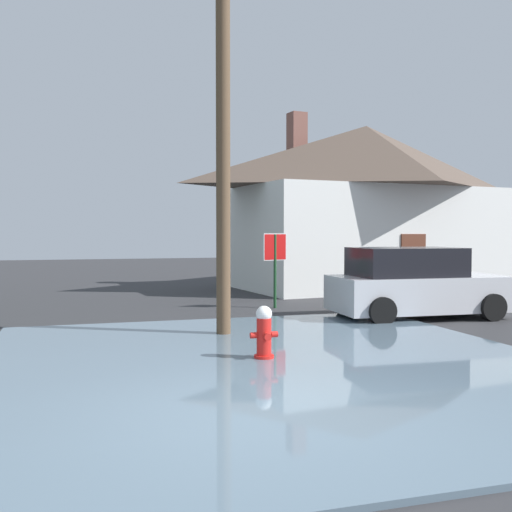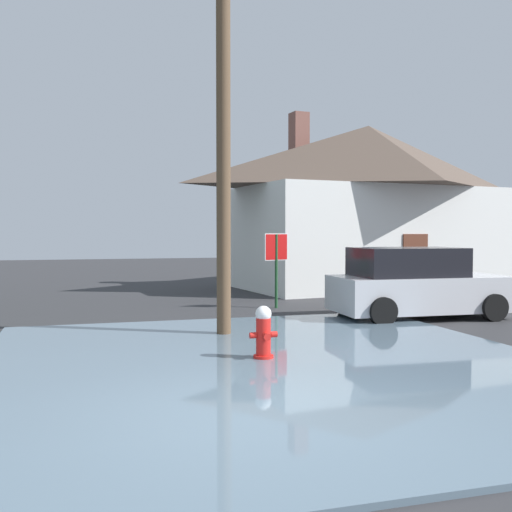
{
  "view_description": "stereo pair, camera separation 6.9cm",
  "coord_description": "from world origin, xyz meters",
  "px_view_note": "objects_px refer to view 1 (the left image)",
  "views": [
    {
      "loc": [
        -1.85,
        -6.24,
        2.08
      ],
      "look_at": [
        1.21,
        4.1,
        1.64
      ],
      "focal_mm": 41.64,
      "sensor_mm": 36.0,
      "label": 1
    },
    {
      "loc": [
        -1.79,
        -6.26,
        2.08
      ],
      "look_at": [
        1.21,
        4.1,
        1.64
      ],
      "focal_mm": 41.64,
      "sensor_mm": 36.0,
      "label": 2
    }
  ],
  "objects_px": {
    "fire_hydrant": "(264,334)",
    "utility_pole": "(223,78)",
    "house": "(366,203)",
    "parked_car": "(414,284)",
    "stop_sign_far": "(275,255)"
  },
  "relations": [
    {
      "from": "house",
      "to": "parked_car",
      "type": "distance_m",
      "value": 8.66
    },
    {
      "from": "fire_hydrant",
      "to": "stop_sign_far",
      "type": "bearing_deg",
      "value": 70.17
    },
    {
      "from": "fire_hydrant",
      "to": "utility_pole",
      "type": "xyz_separation_m",
      "value": [
        -0.09,
        2.4,
        4.63
      ]
    },
    {
      "from": "utility_pole",
      "to": "parked_car",
      "type": "relative_size",
      "value": 2.32
    },
    {
      "from": "house",
      "to": "stop_sign_far",
      "type": "bearing_deg",
      "value": -135.82
    },
    {
      "from": "stop_sign_far",
      "to": "house",
      "type": "xyz_separation_m",
      "value": [
        5.36,
        5.21,
        1.72
      ]
    },
    {
      "from": "utility_pole",
      "to": "fire_hydrant",
      "type": "bearing_deg",
      "value": -87.77
    },
    {
      "from": "utility_pole",
      "to": "stop_sign_far",
      "type": "xyz_separation_m",
      "value": [
        2.37,
        3.9,
        -3.63
      ]
    },
    {
      "from": "fire_hydrant",
      "to": "house",
      "type": "relative_size",
      "value": 0.08
    },
    {
      "from": "fire_hydrant",
      "to": "stop_sign_far",
      "type": "distance_m",
      "value": 6.77
    },
    {
      "from": "stop_sign_far",
      "to": "house",
      "type": "height_order",
      "value": "house"
    },
    {
      "from": "fire_hydrant",
      "to": "utility_pole",
      "type": "relative_size",
      "value": 0.09
    },
    {
      "from": "fire_hydrant",
      "to": "stop_sign_far",
      "type": "relative_size",
      "value": 0.44
    },
    {
      "from": "stop_sign_far",
      "to": "house",
      "type": "relative_size",
      "value": 0.18
    },
    {
      "from": "house",
      "to": "parked_car",
      "type": "bearing_deg",
      "value": -108.93
    }
  ]
}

